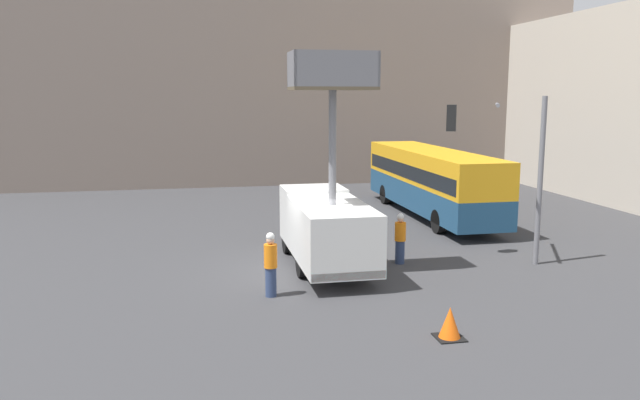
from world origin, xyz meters
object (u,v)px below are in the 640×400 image
city_bus (431,178)px  utility_truck (326,222)px  traffic_light_pole (507,151)px  road_worker_near_truck (271,264)px  road_worker_directing (400,239)px  traffic_cone_near_truck (450,324)px

city_bus → utility_truck: bearing=155.7°
utility_truck → traffic_light_pole: size_ratio=1.23×
traffic_light_pole → road_worker_near_truck: 9.08m
traffic_light_pole → road_worker_near_truck: bearing=-165.4°
traffic_light_pole → road_worker_near_truck: size_ratio=3.03×
road_worker_directing → road_worker_near_truck: bearing=53.5°
traffic_cone_near_truck → city_bus: bearing=70.3°
road_worker_near_truck → road_worker_directing: 5.48m
road_worker_directing → city_bus: bearing=-93.6°
city_bus → traffic_cone_near_truck: size_ratio=15.57×
road_worker_near_truck → traffic_cone_near_truck: 5.51m
traffic_light_pole → road_worker_directing: size_ratio=3.24×
city_bus → road_worker_near_truck: bearing=156.1°
city_bus → traffic_light_pole: traffic_light_pole is taller
road_worker_near_truck → traffic_cone_near_truck: size_ratio=2.44×
road_worker_near_truck → traffic_cone_near_truck: (3.78, -3.98, -0.58)m
traffic_light_pole → road_worker_directing: (-3.54, 0.50, -2.98)m
city_bus → traffic_cone_near_truck: (-5.22, -14.58, -1.48)m
road_worker_directing → utility_truck: bearing=24.1°
city_bus → road_worker_directing: city_bus is taller
utility_truck → traffic_light_pole: (6.14, -0.52, 2.30)m
utility_truck → road_worker_near_truck: utility_truck is taller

